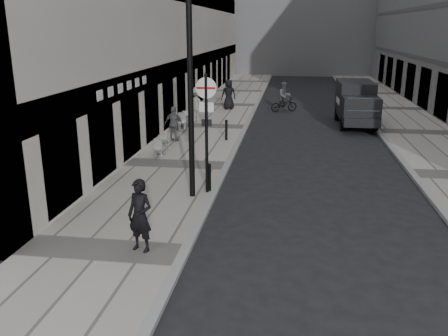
# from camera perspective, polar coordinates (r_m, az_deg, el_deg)

# --- Properties ---
(ground) EXTENTS (120.00, 120.00, 0.00)m
(ground) POSITION_cam_1_polar(r_m,az_deg,el_deg) (9.30, -8.95, -18.37)
(ground) COLOR black
(ground) RESTS_ON ground
(sidewalk) EXTENTS (4.00, 60.00, 0.12)m
(sidewalk) POSITION_cam_1_polar(r_m,az_deg,el_deg) (26.17, -1.78, 4.98)
(sidewalk) COLOR #ADA79C
(sidewalk) RESTS_ON ground
(far_sidewalk) EXTENTS (4.00, 60.00, 0.12)m
(far_sidewalk) POSITION_cam_1_polar(r_m,az_deg,el_deg) (26.61, 22.31, 3.94)
(far_sidewalk) COLOR #ADA79C
(far_sidewalk) RESTS_ON ground
(walking_man) EXTENTS (0.75, 0.61, 1.78)m
(walking_man) POSITION_cam_1_polar(r_m,az_deg,el_deg) (11.45, -10.07, -5.68)
(walking_man) COLOR black
(walking_man) RESTS_ON sidewalk
(sign_post) EXTENTS (0.66, 0.10, 3.83)m
(sign_post) POSITION_cam_1_polar(r_m,az_deg,el_deg) (14.94, -2.14, 6.02)
(sign_post) COLOR black
(sign_post) RESTS_ON sidewalk
(lamppost) EXTENTS (0.30, 0.30, 6.75)m
(lamppost) POSITION_cam_1_polar(r_m,az_deg,el_deg) (14.41, -4.09, 10.84)
(lamppost) COLOR black
(lamppost) RESTS_ON sidewalk
(bollard_near) EXTENTS (0.12, 0.12, 0.87)m
(bollard_near) POSITION_cam_1_polar(r_m,az_deg,el_deg) (15.55, -1.78, -1.22)
(bollard_near) COLOR black
(bollard_near) RESTS_ON sidewalk
(bollard_far) EXTENTS (0.12, 0.12, 0.92)m
(bollard_far) POSITION_cam_1_polar(r_m,az_deg,el_deg) (22.66, 0.28, 4.53)
(bollard_far) COLOR black
(bollard_far) RESTS_ON sidewalk
(panel_van) EXTENTS (1.95, 5.11, 2.39)m
(panel_van) POSITION_cam_1_polar(r_m,az_deg,el_deg) (27.71, 15.60, 7.73)
(panel_van) COLOR black
(panel_van) RESTS_ON ground
(cyclist) EXTENTS (1.89, 1.31, 1.94)m
(cyclist) POSITION_cam_1_polar(r_m,az_deg,el_deg) (31.49, 7.24, 8.10)
(cyclist) COLOR black
(cyclist) RESTS_ON ground
(pedestrian_a) EXTENTS (1.04, 0.61, 1.66)m
(pedestrian_a) POSITION_cam_1_polar(r_m,az_deg,el_deg) (22.46, -6.03, 5.29)
(pedestrian_a) COLOR #5B5B60
(pedestrian_a) RESTS_ON sidewalk
(pedestrian_b) EXTENTS (1.47, 1.24, 1.97)m
(pedestrian_b) POSITION_cam_1_polar(r_m,az_deg,el_deg) (27.21, -3.26, 7.64)
(pedestrian_b) COLOR gray
(pedestrian_b) RESTS_ON sidewalk
(pedestrian_c) EXTENTS (1.11, 0.91, 1.95)m
(pedestrian_c) POSITION_cam_1_polar(r_m,az_deg,el_deg) (31.46, 0.56, 8.85)
(pedestrian_c) COLOR black
(pedestrian_c) RESTS_ON sidewalk
(cafe_table_near) EXTENTS (0.62, 1.39, 0.79)m
(cafe_table_near) POSITION_cam_1_polar(r_m,az_deg,el_deg) (20.13, -7.62, 2.67)
(cafe_table_near) COLOR silver
(cafe_table_near) RESTS_ON sidewalk
(cafe_table_mid) EXTENTS (0.64, 1.44, 0.82)m
(cafe_table_mid) POSITION_cam_1_polar(r_m,az_deg,el_deg) (25.28, -5.38, 5.60)
(cafe_table_mid) COLOR #B7B7B9
(cafe_table_mid) RESTS_ON sidewalk
(cafe_table_far) EXTENTS (0.68, 1.54, 0.88)m
(cafe_table_far) POSITION_cam_1_polar(r_m,az_deg,el_deg) (25.43, -4.80, 5.75)
(cafe_table_far) COLOR silver
(cafe_table_far) RESTS_ON sidewalk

